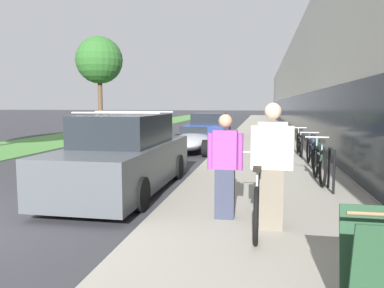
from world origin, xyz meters
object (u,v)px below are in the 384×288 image
Objects in this scene: person_bystander at (225,166)px; parked_sedan_curbside at (126,157)px; cruiser_bike_middle at (311,152)px; parked_sedan_far at (209,127)px; person_rider at (272,166)px; cruiser_bike_farthest at (300,144)px; sandwich_board_sign at (384,271)px; tandem_bicycle at (257,194)px; vintage_roadster_curbside at (191,142)px; cruiser_bike_nearest at (319,164)px; bike_rack_hoop at (332,165)px; street_tree_far at (99,61)px.

person_bystander reaches higher than parked_sedan_curbside.
parked_sedan_far reaches higher than cruiser_bike_middle.
person_rider is 0.98× the size of cruiser_bike_farthest.
sandwich_board_sign is at bearing -60.52° from person_bystander.
tandem_bicycle is 1.52× the size of cruiser_bike_middle.
person_rider is at bearing 109.27° from sandwich_board_sign.
cruiser_bike_middle is (1.40, 5.16, 0.00)m from tandem_bicycle.
vintage_roadster_curbside is (-2.11, 8.42, -0.50)m from person_bystander.
parked_sedan_far reaches higher than cruiser_bike_nearest.
person_rider reaches higher than tandem_bicycle.
bike_rack_hoop is 5.27m from cruiser_bike_farthest.
bike_rack_hoop is 3.04m from cruiser_bike_middle.
tandem_bicycle is 1.57× the size of cruiser_bike_nearest.
parked_sedan_curbside reaches higher than bike_rack_hoop.
cruiser_bike_farthest is at bearing 91.08° from bike_rack_hoop.
person_bystander reaches higher than bike_rack_hoop.
bike_rack_hoop is 12.46m from parked_sedan_far.
vintage_roadster_curbside is (-3.99, 3.23, -0.10)m from cruiser_bike_middle.
street_tree_far is (-7.20, 14.80, 3.79)m from parked_sedan_curbside.
cruiser_bike_nearest is at bearing 59.28° from person_bystander.
cruiser_bike_farthest is 15.14m from street_tree_far.
person_rider is 2.39m from sandwich_board_sign.
parked_sedan_far is (-4.05, 11.78, -0.01)m from bike_rack_hoop.
bike_rack_hoop reaches higher than vintage_roadster_curbside.
cruiser_bike_middle is 0.30× the size of street_tree_far.
sandwich_board_sign is at bearing -50.28° from parked_sedan_curbside.
vintage_roadster_curbside is at bearing 125.47° from cruiser_bike_nearest.
tandem_bicycle and sandwich_board_sign have the same top height.
bike_rack_hoop is 0.22× the size of vintage_roadster_curbside.
person_bystander is 19.56m from street_tree_far.
street_tree_far reaches higher than vintage_roadster_curbside.
sandwich_board_sign is 22.50m from street_tree_far.
cruiser_bike_middle is at bearing 77.61° from person_rider.
person_bystander is 0.89× the size of cruiser_bike_farthest.
parked_sedan_far is at bearing 102.34° from sandwich_board_sign.
person_rider is at bearing -102.39° from cruiser_bike_middle.
cruiser_bike_nearest is 1.01× the size of cruiser_bike_farthest.
bike_rack_hoop is at bearing -88.92° from cruiser_bike_farthest.
cruiser_bike_farthest is at bearing 53.58° from parked_sedan_curbside.
vintage_roadster_curbside is (-3.55, 10.97, -0.17)m from sandwich_board_sign.
parked_sedan_far is at bearing 109.75° from cruiser_bike_nearest.
cruiser_bike_nearest reaches higher than sandwich_board_sign.
vintage_roadster_curbside is 11.84m from street_tree_far.
tandem_bicycle is 0.58× the size of parked_sedan_curbside.
parked_sedan_curbside is (-4.06, -5.50, 0.22)m from cruiser_bike_farthest.
bike_rack_hoop is (1.22, 2.49, -0.35)m from person_rider.
street_tree_far is (-7.31, 2.78, 3.89)m from parked_sedan_far.
cruiser_bike_farthest is at bearing 79.96° from tandem_bicycle.
sandwich_board_sign is at bearing -60.47° from street_tree_far.
person_rider reaches higher than bike_rack_hoop.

